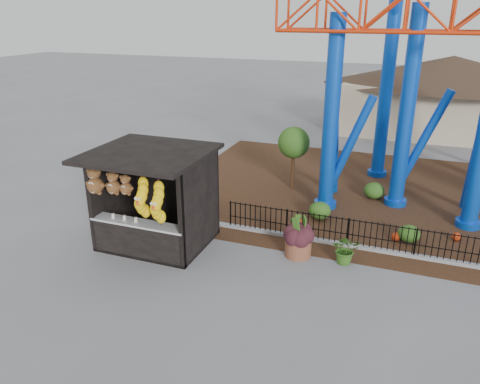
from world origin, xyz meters
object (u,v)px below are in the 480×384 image
(terracotta_planter, at_px, (298,247))
(prize_booth, at_px, (151,201))
(potted_plant, at_px, (346,249))
(roller_coaster, at_px, (452,29))

(terracotta_planter, bearing_deg, prize_booth, -167.49)
(potted_plant, bearing_deg, terracotta_planter, 173.29)
(prize_booth, relative_size, potted_plant, 3.84)
(prize_booth, relative_size, roller_coaster, 0.32)
(roller_coaster, xyz_separation_m, terracotta_planter, (-3.65, -6.33, -6.15))
(prize_booth, bearing_deg, potted_plant, 10.06)
(terracotta_planter, distance_m, potted_plant, 1.44)
(terracotta_planter, bearing_deg, roller_coaster, 59.99)
(prize_booth, relative_size, terracotta_planter, 4.33)
(roller_coaster, bearing_deg, terracotta_planter, -120.01)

